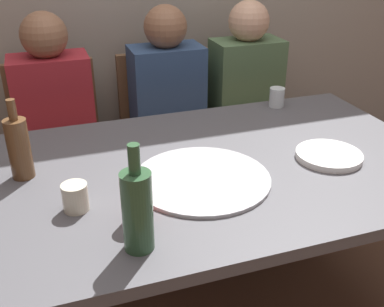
% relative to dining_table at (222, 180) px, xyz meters
% --- Properties ---
extents(dining_table, '(1.57, 1.01, 0.76)m').
position_rel_dining_table_xyz_m(dining_table, '(0.00, 0.00, 0.00)').
color(dining_table, '#4C4C51').
rests_on(dining_table, ground_plane).
extents(pizza_tray, '(0.45, 0.45, 0.01)m').
position_rel_dining_table_xyz_m(pizza_tray, '(-0.11, -0.09, 0.08)').
color(pizza_tray, '#ADADB2').
rests_on(pizza_tray, dining_table).
extents(wine_bottle, '(0.08, 0.08, 0.29)m').
position_rel_dining_table_xyz_m(wine_bottle, '(-0.38, -0.37, 0.19)').
color(wine_bottle, '#2D5133').
rests_on(wine_bottle, dining_table).
extents(beer_bottle, '(0.07, 0.07, 0.27)m').
position_rel_dining_table_xyz_m(beer_bottle, '(-0.66, 0.12, 0.18)').
color(beer_bottle, brown).
rests_on(beer_bottle, dining_table).
extents(tumbler_near, '(0.08, 0.08, 0.08)m').
position_rel_dining_table_xyz_m(tumbler_near, '(-0.52, -0.13, 0.11)').
color(tumbler_near, beige).
rests_on(tumbler_near, dining_table).
extents(tumbler_far, '(0.07, 0.07, 0.09)m').
position_rel_dining_table_xyz_m(tumbler_far, '(0.44, 0.43, 0.12)').
color(tumbler_far, silver).
rests_on(tumbler_far, dining_table).
extents(soda_can, '(0.07, 0.07, 0.12)m').
position_rel_dining_table_xyz_m(soda_can, '(-0.36, -0.24, 0.13)').
color(soda_can, red).
rests_on(soda_can, dining_table).
extents(plate_stack, '(0.23, 0.23, 0.02)m').
position_rel_dining_table_xyz_m(plate_stack, '(0.37, -0.09, 0.08)').
color(plate_stack, white).
rests_on(plate_stack, dining_table).
extents(chair_left, '(0.44, 0.44, 0.90)m').
position_rel_dining_table_xyz_m(chair_left, '(-0.52, 0.91, -0.17)').
color(chair_left, brown).
rests_on(chair_left, ground_plane).
extents(chair_middle, '(0.44, 0.44, 0.90)m').
position_rel_dining_table_xyz_m(chair_middle, '(0.04, 0.91, -0.17)').
color(chair_middle, brown).
rests_on(chair_middle, ground_plane).
extents(chair_right, '(0.44, 0.44, 0.90)m').
position_rel_dining_table_xyz_m(chair_right, '(0.48, 0.91, -0.17)').
color(chair_right, brown).
rests_on(chair_right, ground_plane).
extents(guest_in_sweater, '(0.36, 0.56, 1.17)m').
position_rel_dining_table_xyz_m(guest_in_sweater, '(-0.52, 0.75, -0.04)').
color(guest_in_sweater, maroon).
rests_on(guest_in_sweater, ground_plane).
extents(guest_in_beanie, '(0.36, 0.56, 1.17)m').
position_rel_dining_table_xyz_m(guest_in_beanie, '(0.04, 0.75, -0.04)').
color(guest_in_beanie, navy).
rests_on(guest_in_beanie, ground_plane).
extents(guest_by_wall, '(0.36, 0.56, 1.17)m').
position_rel_dining_table_xyz_m(guest_by_wall, '(0.48, 0.75, -0.04)').
color(guest_by_wall, '#4C6B47').
rests_on(guest_by_wall, ground_plane).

